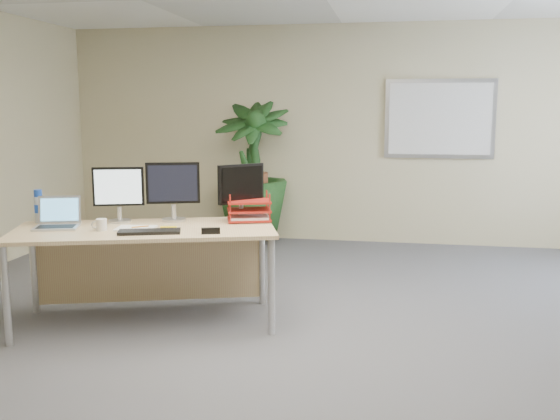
% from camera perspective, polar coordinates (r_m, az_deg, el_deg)
% --- Properties ---
extents(floor, '(8.00, 8.00, 0.00)m').
position_cam_1_polar(floor, '(4.25, 0.29, -14.06)').
color(floor, '#4E4E53').
rests_on(floor, ground).
extents(back_wall, '(7.00, 0.04, 2.70)m').
position_cam_1_polar(back_wall, '(7.88, 5.52, 6.87)').
color(back_wall, '#BEB386').
rests_on(back_wall, floor).
extents(whiteboard, '(1.30, 0.04, 0.95)m').
position_cam_1_polar(whiteboard, '(7.82, 14.40, 8.07)').
color(whiteboard, '#AAAAAF').
rests_on(whiteboard, back_wall).
extents(desk, '(2.16, 1.40, 0.77)m').
position_cam_1_polar(desk, '(5.08, -12.09, -3.18)').
color(desk, tan).
rests_on(desk, floor).
extents(floor_plant, '(0.85, 0.85, 1.50)m').
position_cam_1_polar(floor_plant, '(7.70, -2.59, 2.37)').
color(floor_plant, '#143816').
rests_on(floor_plant, floor).
extents(monitor_left, '(0.40, 0.18, 0.45)m').
position_cam_1_polar(monitor_left, '(5.19, -14.55, 1.71)').
color(monitor_left, silver).
rests_on(monitor_left, desk).
extents(monitor_right, '(0.43, 0.20, 0.48)m').
position_cam_1_polar(monitor_right, '(5.16, -9.75, 2.03)').
color(monitor_right, silver).
rests_on(monitor_right, desk).
extents(monitor_dark, '(0.32, 0.32, 0.46)m').
position_cam_1_polar(monitor_dark, '(5.14, -3.57, 2.01)').
color(monitor_dark, silver).
rests_on(monitor_dark, desk).
extents(laptop, '(0.40, 0.37, 0.23)m').
position_cam_1_polar(laptop, '(5.15, -19.66, -0.84)').
color(laptop, '#B8B8BD').
rests_on(laptop, desk).
extents(keyboard, '(0.48, 0.28, 0.03)m').
position_cam_1_polar(keyboard, '(4.73, -11.85, -1.95)').
color(keyboard, black).
rests_on(keyboard, desk).
extents(coffee_mug, '(0.12, 0.08, 0.09)m').
position_cam_1_polar(coffee_mug, '(4.91, -16.04, -1.30)').
color(coffee_mug, silver).
rests_on(coffee_mug, desk).
extents(spiral_notebook, '(0.32, 0.25, 0.01)m').
position_cam_1_polar(spiral_notebook, '(4.91, -13.05, -1.64)').
color(spiral_notebook, white).
rests_on(spiral_notebook, desk).
extents(orange_pen, '(0.11, 0.10, 0.01)m').
position_cam_1_polar(orange_pen, '(4.91, -12.66, -1.49)').
color(orange_pen, orange).
rests_on(orange_pen, spiral_notebook).
extents(yellow_highlighter, '(0.13, 0.04, 0.02)m').
position_cam_1_polar(yellow_highlighter, '(4.90, -10.16, -1.54)').
color(yellow_highlighter, yellow).
rests_on(yellow_highlighter, desk).
extents(water_bottle, '(0.07, 0.07, 0.27)m').
position_cam_1_polar(water_bottle, '(5.40, -21.19, 0.26)').
color(water_bottle, silver).
rests_on(water_bottle, desk).
extents(letter_tray, '(0.41, 0.36, 0.16)m').
position_cam_1_polar(letter_tray, '(5.12, -2.86, -0.19)').
color(letter_tray, maroon).
rests_on(letter_tray, desk).
extents(stapler, '(0.14, 0.08, 0.05)m').
position_cam_1_polar(stapler, '(4.63, -6.35, -1.90)').
color(stapler, black).
rests_on(stapler, desk).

